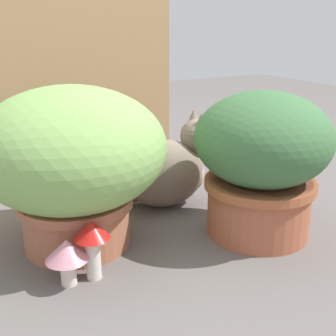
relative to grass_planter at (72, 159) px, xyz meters
name	(u,v)px	position (x,y,z in m)	size (l,w,h in m)	color
ground_plane	(129,237)	(0.14, -0.03, -0.24)	(6.00, 6.00, 0.00)	#645E5B
cardboard_backdrop	(50,74)	(0.09, 0.55, 0.15)	(0.96, 0.03, 0.79)	tan
grass_planter	(72,159)	(0.00, 0.00, 0.00)	(0.48, 0.48, 0.43)	#AB6247
leafy_planter	(262,159)	(0.47, -0.18, -0.02)	(0.37, 0.37, 0.40)	#AB593C
cat	(170,169)	(0.35, 0.12, -0.12)	(0.38, 0.20, 0.32)	gray
mushroom_ornament_red	(92,238)	(-0.02, -0.18, -0.14)	(0.08, 0.08, 0.15)	silver
mushroom_ornament_pink	(67,253)	(-0.08, -0.18, -0.16)	(0.10, 0.10, 0.11)	beige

